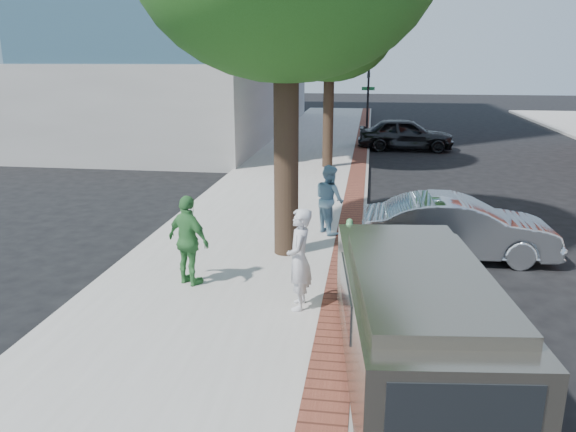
% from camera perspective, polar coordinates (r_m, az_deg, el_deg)
% --- Properties ---
extents(ground, '(120.00, 120.00, 0.00)m').
position_cam_1_polar(ground, '(10.52, 1.54, -8.06)').
color(ground, black).
rests_on(ground, ground).
extents(sidewalk, '(5.00, 60.00, 0.15)m').
position_cam_1_polar(sidewalk, '(18.23, -0.13, 2.58)').
color(sidewalk, '#9E9991').
rests_on(sidewalk, ground).
extents(brick_strip, '(0.60, 60.00, 0.01)m').
position_cam_1_polar(brick_strip, '(18.03, 6.81, 2.58)').
color(brick_strip, brown).
rests_on(brick_strip, sidewalk).
extents(curb, '(0.10, 60.00, 0.15)m').
position_cam_1_polar(curb, '(18.04, 7.92, 2.29)').
color(curb, gray).
rests_on(curb, ground).
extents(office_base, '(18.20, 22.20, 4.00)m').
position_cam_1_polar(office_base, '(34.64, -16.04, 11.52)').
color(office_base, gray).
rests_on(office_base, ground).
extents(signal_near, '(0.70, 0.15, 3.80)m').
position_cam_1_polar(signal_near, '(31.61, 8.13, 12.06)').
color(signal_near, black).
rests_on(signal_near, ground).
extents(tree_far, '(4.80, 4.80, 7.14)m').
position_cam_1_polar(tree_far, '(21.63, 4.28, 18.57)').
color(tree_far, black).
rests_on(tree_far, sidewalk).
extents(parking_meter, '(0.12, 0.32, 1.47)m').
position_cam_1_polar(parking_meter, '(9.59, 6.19, -2.83)').
color(parking_meter, gray).
rests_on(parking_meter, sidewalk).
extents(person_gray, '(0.44, 0.65, 1.74)m').
position_cam_1_polar(person_gray, '(9.37, 1.15, -4.40)').
color(person_gray, silver).
rests_on(person_gray, sidewalk).
extents(person_officer, '(0.98, 1.02, 1.65)m').
position_cam_1_polar(person_officer, '(13.50, 4.22, 1.73)').
color(person_officer, '#7FABC4').
rests_on(person_officer, sidewalk).
extents(person_green, '(1.07, 0.85, 1.70)m').
position_cam_1_polar(person_green, '(10.50, -10.06, -2.49)').
color(person_green, '#3D8742').
rests_on(person_green, sidewalk).
extents(sedan_silver, '(4.18, 1.59, 1.36)m').
position_cam_1_polar(sedan_silver, '(12.75, 16.89, -1.16)').
color(sedan_silver, silver).
rests_on(sedan_silver, ground).
extents(bg_car, '(4.45, 1.81, 1.51)m').
position_cam_1_polar(bg_car, '(27.30, 11.85, 8.15)').
color(bg_car, black).
rests_on(bg_car, ground).
extents(van, '(2.29, 4.84, 1.73)m').
position_cam_1_polar(van, '(7.76, 12.61, -9.84)').
color(van, gray).
rests_on(van, ground).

